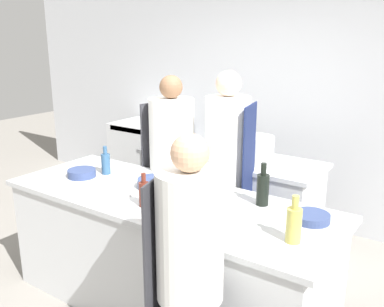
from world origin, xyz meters
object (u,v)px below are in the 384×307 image
(chef_at_pass_far, at_px, (172,173))
(bottle_olive_oil, at_px, (219,202))
(bowl_wooden_salad, at_px, (82,173))
(bottle_wine, at_px, (181,182))
(chef_at_prep_near, at_px, (189,285))
(bowl_prep_small, at_px, (311,217))
(oven_range, at_px, (151,160))
(bottle_vinegar, at_px, (106,163))
(bowl_ceramic_blue, at_px, (168,212))
(chef_at_stove, at_px, (227,176))
(bottle_sauce, at_px, (263,188))
(stockpot, at_px, (258,150))
(bottle_cooking_oil, at_px, (294,224))
(cup, at_px, (179,174))
(bottle_water, at_px, (144,193))
(bowl_mixing_large, at_px, (154,183))

(chef_at_pass_far, bearing_deg, bottle_olive_oil, -112.16)
(bowl_wooden_salad, bearing_deg, bottle_wine, 6.99)
(chef_at_prep_near, distance_m, bowl_prep_small, 0.97)
(oven_range, xyz_separation_m, bottle_vinegar, (0.91, -1.65, 0.54))
(oven_range, height_order, bowl_ceramic_blue, bowl_ceramic_blue)
(chef_at_stove, height_order, bowl_prep_small, chef_at_stove)
(bottle_sauce, distance_m, bowl_ceramic_blue, 0.69)
(bowl_prep_small, relative_size, stockpot, 0.81)
(bottle_cooking_oil, relative_size, bottle_sauce, 0.93)
(oven_range, bearing_deg, chef_at_pass_far, -43.21)
(oven_range, relative_size, bottle_vinegar, 3.97)
(bottle_cooking_oil, bearing_deg, bottle_sauce, 134.08)
(stockpot, bearing_deg, cup, -111.82)
(oven_range, height_order, bottle_water, bottle_water)
(oven_range, height_order, stockpot, stockpot)
(bottle_vinegar, height_order, cup, bottle_vinegar)
(oven_range, bearing_deg, bottle_sauce, -33.11)
(chef_at_stove, relative_size, bowl_wooden_salad, 7.73)
(chef_at_prep_near, xyz_separation_m, bottle_vinegar, (-1.46, 0.83, 0.20))
(chef_at_pass_far, bearing_deg, bowl_wooden_salad, 158.38)
(bottle_sauce, bearing_deg, bowl_prep_small, -10.28)
(bottle_wine, bearing_deg, bottle_sauce, 19.26)
(bottle_water, distance_m, bowl_wooden_salad, 0.87)
(bowl_prep_small, bearing_deg, chef_at_prep_near, -109.53)
(bowl_ceramic_blue, xyz_separation_m, stockpot, (-0.05, 1.41, 0.10))
(chef_at_pass_far, relative_size, bowl_ceramic_blue, 6.74)
(bottle_olive_oil, distance_m, bottle_vinegar, 1.30)
(oven_range, height_order, bowl_mixing_large, bowl_mixing_large)
(chef_at_prep_near, height_order, bottle_vinegar, chef_at_prep_near)
(bottle_vinegar, bearing_deg, stockpot, 48.00)
(chef_at_stove, relative_size, bowl_prep_small, 7.51)
(bottle_sauce, relative_size, stockpot, 1.04)
(bottle_sauce, relative_size, cup, 2.96)
(bottle_wine, bearing_deg, bottle_olive_oil, -23.02)
(bottle_sauce, bearing_deg, bottle_wine, -160.74)
(bottle_olive_oil, height_order, bowl_wooden_salad, bottle_olive_oil)
(chef_at_stove, distance_m, bowl_mixing_large, 0.68)
(bowl_ceramic_blue, bearing_deg, bottle_cooking_oil, 8.43)
(bowl_ceramic_blue, bearing_deg, bottle_water, 172.13)
(bottle_wine, distance_m, bowl_prep_small, 0.96)
(bottle_wine, relative_size, bowl_ceramic_blue, 1.05)
(bottle_sauce, bearing_deg, bowl_mixing_large, -168.89)
(chef_at_prep_near, relative_size, bowl_ceramic_blue, 6.30)
(chef_at_prep_near, distance_m, bowl_ceramic_blue, 0.68)
(chef_at_stove, xyz_separation_m, cup, (-0.25, -0.35, 0.07))
(bottle_olive_oil, relative_size, bowl_ceramic_blue, 1.18)
(bowl_mixing_large, bearing_deg, bowl_prep_small, 4.55)
(bowl_ceramic_blue, height_order, stockpot, stockpot)
(oven_range, bearing_deg, bottle_wine, -44.33)
(bottle_sauce, height_order, stockpot, bottle_sauce)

